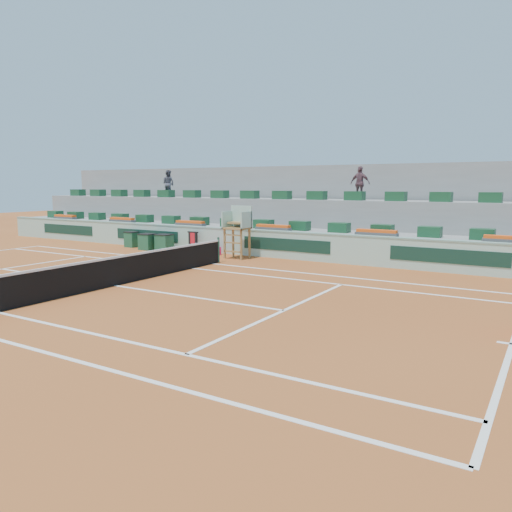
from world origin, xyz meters
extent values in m
plane|color=#97481D|center=(0.00, 0.00, 0.00)|extent=(90.00, 90.00, 0.00)
cube|color=gray|center=(0.00, 10.70, 0.60)|extent=(36.00, 4.00, 1.20)
cube|color=gray|center=(0.00, 12.30, 1.30)|extent=(36.00, 2.40, 2.60)
cube|color=gray|center=(0.00, 13.90, 2.20)|extent=(36.00, 0.40, 4.40)
cube|color=#F51F75|center=(-1.71, 7.73, 0.20)|extent=(0.89, 0.39, 0.39)
imported|color=#494955|center=(-7.92, 11.83, 3.42)|extent=(0.82, 0.65, 1.63)
imported|color=brown|center=(4.25, 11.70, 3.42)|extent=(0.96, 0.41, 1.63)
cube|color=white|center=(11.88, 0.00, 0.01)|extent=(0.12, 10.97, 0.01)
cube|color=white|center=(0.00, 5.49, 0.01)|extent=(23.77, 0.12, 0.01)
cube|color=white|center=(0.00, 4.12, 0.01)|extent=(23.77, 0.12, 0.01)
cube|color=white|center=(-6.40, 0.00, 0.01)|extent=(0.12, 8.23, 0.01)
cube|color=white|center=(6.40, 0.00, 0.01)|extent=(0.12, 8.23, 0.01)
cube|color=white|center=(0.00, 0.00, 0.01)|extent=(12.80, 0.12, 0.01)
cube|color=white|center=(11.73, 0.00, 0.01)|extent=(0.30, 0.12, 0.01)
cube|color=black|center=(0.00, 0.00, 0.46)|extent=(0.03, 11.87, 0.92)
cube|color=white|center=(0.00, 0.00, 0.95)|extent=(0.06, 11.87, 0.07)
cylinder|color=#204B37|center=(0.00, 5.94, 0.55)|extent=(0.10, 0.10, 1.10)
cube|color=#A4CFBB|center=(0.00, 8.50, 0.60)|extent=(36.00, 0.30, 1.20)
cube|color=#79A292|center=(0.00, 8.50, 1.23)|extent=(36.00, 0.34, 0.06)
cube|color=#123226|center=(-13.00, 8.34, 0.65)|extent=(4.40, 0.02, 0.56)
cube|color=#123226|center=(-6.50, 8.34, 0.65)|extent=(4.40, 0.02, 0.56)
cube|color=#123226|center=(2.00, 8.34, 0.65)|extent=(4.40, 0.02, 0.56)
cube|color=#123226|center=(9.00, 8.34, 0.65)|extent=(4.40, 0.02, 0.56)
cube|color=olive|center=(-0.45, 7.05, 0.68)|extent=(0.08, 0.08, 1.35)
cube|color=olive|center=(0.45, 7.05, 0.68)|extent=(0.08, 0.08, 1.35)
cube|color=olive|center=(-0.45, 7.75, 0.68)|extent=(0.08, 0.08, 1.35)
cube|color=olive|center=(0.45, 7.75, 0.68)|extent=(0.08, 0.08, 1.35)
cube|color=olive|center=(0.00, 7.40, 1.39)|extent=(1.10, 0.90, 0.08)
cube|color=#A4CFBB|center=(0.00, 7.78, 1.90)|extent=(1.10, 0.08, 1.00)
cube|color=#A4CFBB|center=(-0.52, 7.40, 1.75)|extent=(0.06, 0.90, 0.80)
cube|color=#A4CFBB|center=(0.52, 7.40, 1.75)|extent=(0.06, 0.90, 0.80)
cube|color=olive|center=(0.00, 7.50, 1.63)|extent=(0.80, 0.60, 0.08)
cube|color=olive|center=(0.00, 7.05, 0.35)|extent=(0.90, 0.08, 0.06)
cube|color=olive|center=(0.00, 7.05, 0.75)|extent=(0.90, 0.08, 0.06)
cube|color=olive|center=(0.00, 7.05, 1.10)|extent=(0.90, 0.08, 0.06)
cube|color=#184828|center=(-16.00, 9.80, 1.42)|extent=(0.90, 0.60, 0.44)
cube|color=#184828|center=(-14.00, 9.80, 1.42)|extent=(0.90, 0.60, 0.44)
cube|color=#184828|center=(-12.00, 9.80, 1.42)|extent=(0.90, 0.60, 0.44)
cube|color=#184828|center=(-10.00, 9.80, 1.42)|extent=(0.90, 0.60, 0.44)
cube|color=#184828|center=(-8.00, 9.80, 1.42)|extent=(0.90, 0.60, 0.44)
cube|color=#184828|center=(-6.00, 9.80, 1.42)|extent=(0.90, 0.60, 0.44)
cube|color=#184828|center=(-4.00, 9.80, 1.42)|extent=(0.90, 0.60, 0.44)
cube|color=#184828|center=(-2.00, 9.80, 1.42)|extent=(0.90, 0.60, 0.44)
cube|color=#184828|center=(0.00, 9.80, 1.42)|extent=(0.90, 0.60, 0.44)
cube|color=#184828|center=(2.00, 9.80, 1.42)|extent=(0.90, 0.60, 0.44)
cube|color=#184828|center=(4.00, 9.80, 1.42)|extent=(0.90, 0.60, 0.44)
cube|color=#184828|center=(6.00, 9.80, 1.42)|extent=(0.90, 0.60, 0.44)
cube|color=#184828|center=(8.00, 9.80, 1.42)|extent=(0.90, 0.60, 0.44)
cube|color=#184828|center=(10.00, 9.80, 1.42)|extent=(0.90, 0.60, 0.44)
cube|color=#184828|center=(-16.00, 11.70, 2.82)|extent=(0.90, 0.60, 0.44)
cube|color=#184828|center=(-14.00, 11.70, 2.82)|extent=(0.90, 0.60, 0.44)
cube|color=#184828|center=(-12.00, 11.70, 2.82)|extent=(0.90, 0.60, 0.44)
cube|color=#184828|center=(-10.00, 11.70, 2.82)|extent=(0.90, 0.60, 0.44)
cube|color=#184828|center=(-8.00, 11.70, 2.82)|extent=(0.90, 0.60, 0.44)
cube|color=#184828|center=(-6.00, 11.70, 2.82)|extent=(0.90, 0.60, 0.44)
cube|color=#184828|center=(-4.00, 11.70, 2.82)|extent=(0.90, 0.60, 0.44)
cube|color=#184828|center=(-2.00, 11.70, 2.82)|extent=(0.90, 0.60, 0.44)
cube|color=#184828|center=(0.00, 11.70, 2.82)|extent=(0.90, 0.60, 0.44)
cube|color=#184828|center=(2.00, 11.70, 2.82)|extent=(0.90, 0.60, 0.44)
cube|color=#184828|center=(4.00, 11.70, 2.82)|extent=(0.90, 0.60, 0.44)
cube|color=#184828|center=(6.00, 11.70, 2.82)|extent=(0.90, 0.60, 0.44)
cube|color=#184828|center=(8.00, 11.70, 2.82)|extent=(0.90, 0.60, 0.44)
cube|color=#184828|center=(10.00, 11.70, 2.82)|extent=(0.90, 0.60, 0.44)
cube|color=#505050|center=(-14.00, 9.00, 1.28)|extent=(1.80, 0.36, 0.16)
cube|color=#FF5415|center=(-14.00, 9.00, 1.42)|extent=(1.70, 0.32, 0.12)
cube|color=#505050|center=(-9.00, 9.00, 1.28)|extent=(1.80, 0.36, 0.16)
cube|color=#FF5415|center=(-9.00, 9.00, 1.42)|extent=(1.70, 0.32, 0.12)
cube|color=#505050|center=(-4.00, 9.00, 1.28)|extent=(1.80, 0.36, 0.16)
cube|color=#FF5415|center=(-4.00, 9.00, 1.42)|extent=(1.70, 0.32, 0.12)
cube|color=#505050|center=(1.00, 9.00, 1.28)|extent=(1.80, 0.36, 0.16)
cube|color=#FF5415|center=(1.00, 9.00, 1.42)|extent=(1.70, 0.32, 0.12)
cube|color=#505050|center=(6.00, 9.00, 1.28)|extent=(1.80, 0.36, 0.16)
cube|color=#FF5415|center=(6.00, 9.00, 1.42)|extent=(1.70, 0.32, 0.12)
cube|color=#505050|center=(11.00, 9.00, 1.28)|extent=(1.80, 0.36, 0.16)
cube|color=#FF5415|center=(11.00, 9.00, 1.42)|extent=(1.70, 0.32, 0.12)
cube|color=#1B5134|center=(-4.74, 7.76, 0.40)|extent=(0.76, 0.65, 0.80)
cube|color=black|center=(-4.74, 7.76, 0.82)|extent=(0.80, 0.69, 0.04)
cube|color=#1B5134|center=(-5.68, 7.51, 0.40)|extent=(0.73, 0.63, 0.80)
cube|color=black|center=(-5.68, 7.51, 0.82)|extent=(0.77, 0.67, 0.04)
cube|color=#1B5134|center=(-7.20, 7.90, 0.40)|extent=(0.61, 0.52, 0.80)
cube|color=black|center=(-7.20, 7.90, 0.82)|extent=(0.65, 0.56, 0.04)
cube|color=black|center=(-3.29, 8.07, 0.50)|extent=(0.11, 0.11, 1.00)
cube|color=black|center=(-2.89, 8.07, 0.50)|extent=(0.11, 0.11, 1.00)
cube|color=black|center=(-3.09, 8.07, 1.00)|extent=(0.64, 0.08, 0.06)
cube|color=red|center=(-3.09, 8.05, 0.70)|extent=(0.47, 0.04, 0.56)
camera|label=1|loc=(12.54, -11.52, 3.35)|focal=35.00mm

